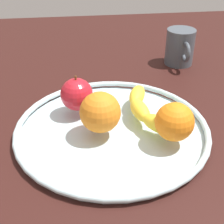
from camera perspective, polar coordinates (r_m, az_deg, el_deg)
The scene contains 7 objects.
ground_plane at distance 65.01cm, azimuth 0.00°, elevation -5.05°, with size 165.14×165.14×4.00cm, color black.
fruit_bowl at distance 63.26cm, azimuth 0.00°, elevation -2.96°, with size 38.48×38.48×1.80cm.
banana at distance 64.65cm, azimuth 6.12°, elevation 0.35°, with size 19.52×8.64×3.22cm.
apple at distance 66.56cm, azimuth -6.35°, elevation 3.18°, with size 6.83×6.83×7.63cm.
orange_back_left at distance 58.35cm, azimuth 11.15°, elevation -1.75°, with size 7.18×7.18×7.18cm, color orange.
orange_front_right at distance 59.35cm, azimuth -2.13°, elevation -0.05°, with size 7.83×7.83×7.83cm, color orange.
ambient_mug at distance 92.95cm, azimuth 12.11°, elevation 11.32°, with size 11.84×7.95×9.94cm.
Camera 1 is at (50.99, -6.40, 37.81)cm, focal length 50.97 mm.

